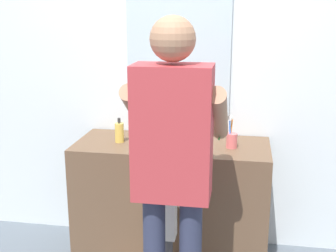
{
  "coord_description": "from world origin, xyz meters",
  "views": [
    {
      "loc": [
        0.46,
        -2.49,
        1.7
      ],
      "look_at": [
        0.0,
        0.15,
        0.99
      ],
      "focal_mm": 47.68,
      "sensor_mm": 36.0,
      "label": 1
    }
  ],
  "objects_px": {
    "soap_bottle": "(119,132)",
    "adult_parent": "(173,152)",
    "toothbrush_cup": "(232,140)",
    "child_toddler": "(161,219)"
  },
  "relations": [
    {
      "from": "adult_parent",
      "to": "soap_bottle",
      "type": "bearing_deg",
      "value": 125.0
    },
    {
      "from": "toothbrush_cup",
      "to": "soap_bottle",
      "type": "relative_size",
      "value": 1.25
    },
    {
      "from": "soap_bottle",
      "to": "child_toddler",
      "type": "relative_size",
      "value": 0.21
    },
    {
      "from": "soap_bottle",
      "to": "adult_parent",
      "type": "height_order",
      "value": "adult_parent"
    },
    {
      "from": "soap_bottle",
      "to": "child_toddler",
      "type": "bearing_deg",
      "value": -47.19
    },
    {
      "from": "child_toddler",
      "to": "adult_parent",
      "type": "height_order",
      "value": "adult_parent"
    },
    {
      "from": "soap_bottle",
      "to": "child_toddler",
      "type": "xyz_separation_m",
      "value": [
        0.35,
        -0.38,
        -0.42
      ]
    },
    {
      "from": "adult_parent",
      "to": "toothbrush_cup",
      "type": "bearing_deg",
      "value": 68.01
    },
    {
      "from": "toothbrush_cup",
      "to": "child_toddler",
      "type": "height_order",
      "value": "toothbrush_cup"
    },
    {
      "from": "soap_bottle",
      "to": "adult_parent",
      "type": "bearing_deg",
      "value": -55.0
    }
  ]
}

